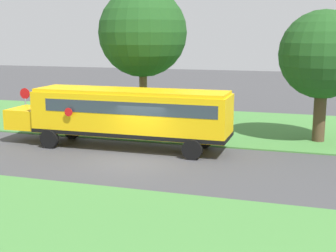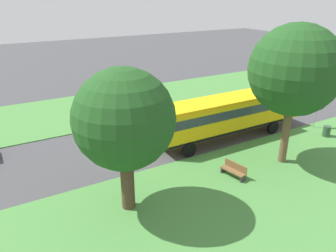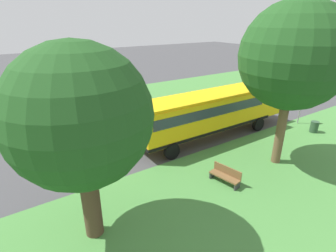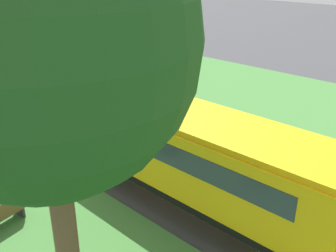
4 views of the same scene
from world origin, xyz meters
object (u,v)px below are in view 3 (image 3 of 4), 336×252
at_px(oak_tree_roadside_mid, 81,121).
at_px(trash_bin, 314,127).
at_px(oak_tree_beside_bus, 294,54).
at_px(park_bench, 225,176).
at_px(school_bus, 209,111).
at_px(stop_sign, 301,103).

height_order(oak_tree_roadside_mid, trash_bin, oak_tree_roadside_mid).
bearing_deg(oak_tree_beside_bus, park_bench, 89.77).
xyz_separation_m(oak_tree_roadside_mid, park_bench, (-0.20, -6.71, -4.35)).
xyz_separation_m(school_bus, oak_tree_roadside_mid, (-4.68, 9.85, 2.90)).
xyz_separation_m(school_bus, trash_bin, (-3.85, -6.95, -1.47)).
distance_m(oak_tree_beside_bus, trash_bin, 8.37).
height_order(oak_tree_beside_bus, stop_sign, oak_tree_beside_bus).
xyz_separation_m(oak_tree_beside_bus, park_bench, (0.02, 4.09, -5.72)).
distance_m(stop_sign, park_bench, 11.17).
height_order(stop_sign, trash_bin, stop_sign).
bearing_deg(park_bench, oak_tree_beside_bus, -90.23).
bearing_deg(oak_tree_roadside_mid, park_bench, -91.70).
distance_m(stop_sign, trash_bin, 2.21).
distance_m(school_bus, oak_tree_roadside_mid, 11.28).
xyz_separation_m(oak_tree_beside_bus, stop_sign, (2.72, -6.67, -4.46)).
bearing_deg(park_bench, oak_tree_roadside_mid, 88.30).
xyz_separation_m(stop_sign, park_bench, (-2.70, 10.76, -1.26)).
relative_size(oak_tree_beside_bus, trash_bin, 9.83).
bearing_deg(park_bench, trash_bin, -84.14).
bearing_deg(school_bus, oak_tree_beside_bus, -169.03).
distance_m(school_bus, stop_sign, 7.93).
bearing_deg(oak_tree_beside_bus, oak_tree_roadside_mid, 88.86).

